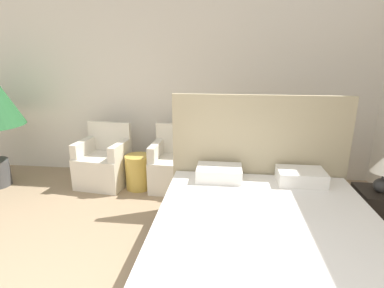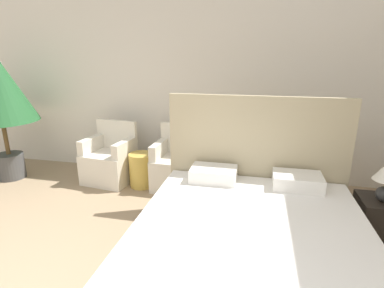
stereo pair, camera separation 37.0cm
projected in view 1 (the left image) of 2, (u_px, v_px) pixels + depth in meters
The scene contains 7 objects.
wall_back at pixel (168, 79), 4.40m from camera, with size 10.00×0.06×2.90m.
bed at pixel (267, 244), 2.48m from camera, with size 1.92×2.24×1.39m.
armchair_near_window_left at pixel (104, 165), 4.25m from camera, with size 0.72×0.64×0.87m.
armchair_near_window_right at pixel (176, 168), 4.13m from camera, with size 0.68×0.59×0.87m.
nightstand at pixel (377, 211), 3.12m from camera, with size 0.44×0.41×0.46m.
table_lamp at pixel (384, 168), 2.96m from camera, with size 0.25×0.25×0.40m.
side_table at pixel (138, 172), 4.15m from camera, with size 0.35×0.35×0.48m.
Camera 1 is at (0.86, -0.85, 1.79)m, focal length 28.00 mm.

